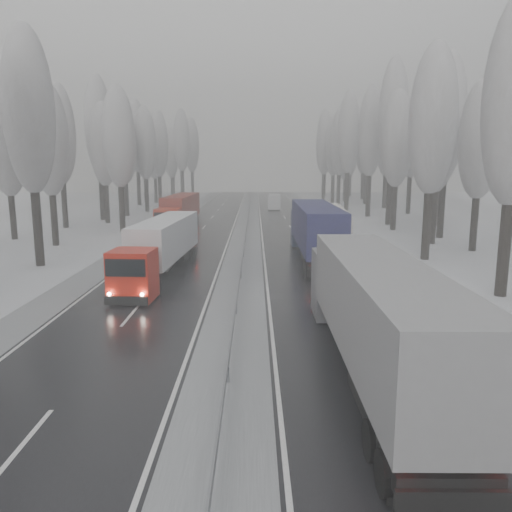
{
  "coord_description": "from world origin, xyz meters",
  "views": [
    {
      "loc": [
        0.94,
        -12.07,
        7.34
      ],
      "look_at": [
        1.0,
        16.33,
        2.2
      ],
      "focal_mm": 35.0,
      "sensor_mm": 36.0,
      "label": 1
    }
  ],
  "objects_px": {
    "truck_red_red": "(180,210)",
    "truck_blue_box": "(314,228)",
    "truck_cream_box": "(327,229)",
    "truck_red_white": "(162,244)",
    "truck_grey_tarp": "(373,307)",
    "box_truck_distant": "(274,202)"
  },
  "relations": [
    {
      "from": "truck_red_red",
      "to": "truck_blue_box",
      "type": "bearing_deg",
      "value": -52.81
    },
    {
      "from": "truck_cream_box",
      "to": "truck_red_white",
      "type": "xyz_separation_m",
      "value": [
        -12.05,
        -6.57,
        -0.17
      ]
    },
    {
      "from": "truck_cream_box",
      "to": "truck_red_white",
      "type": "height_order",
      "value": "truck_cream_box"
    },
    {
      "from": "truck_grey_tarp",
      "to": "truck_cream_box",
      "type": "distance_m",
      "value": 22.99
    },
    {
      "from": "truck_cream_box",
      "to": "truck_red_red",
      "type": "bearing_deg",
      "value": 134.24
    },
    {
      "from": "truck_grey_tarp",
      "to": "box_truck_distant",
      "type": "distance_m",
      "value": 69.24
    },
    {
      "from": "truck_blue_box",
      "to": "truck_cream_box",
      "type": "bearing_deg",
      "value": 40.88
    },
    {
      "from": "truck_cream_box",
      "to": "truck_blue_box",
      "type": "bearing_deg",
      "value": -134.31
    },
    {
      "from": "box_truck_distant",
      "to": "truck_grey_tarp",
      "type": "bearing_deg",
      "value": -86.41
    },
    {
      "from": "truck_grey_tarp",
      "to": "truck_red_white",
      "type": "xyz_separation_m",
      "value": [
        -10.36,
        16.36,
        -0.31
      ]
    },
    {
      "from": "truck_blue_box",
      "to": "truck_cream_box",
      "type": "xyz_separation_m",
      "value": [
        1.16,
        0.99,
        -0.22
      ]
    },
    {
      "from": "truck_grey_tarp",
      "to": "box_truck_distant",
      "type": "relative_size",
      "value": 2.44
    },
    {
      "from": "box_truck_distant",
      "to": "truck_red_red",
      "type": "distance_m",
      "value": 30.83
    },
    {
      "from": "truck_blue_box",
      "to": "truck_grey_tarp",
      "type": "bearing_deg",
      "value": -90.94
    },
    {
      "from": "truck_cream_box",
      "to": "box_truck_distant",
      "type": "distance_m",
      "value": 46.37
    },
    {
      "from": "box_truck_distant",
      "to": "truck_red_red",
      "type": "relative_size",
      "value": 0.44
    },
    {
      "from": "truck_red_white",
      "to": "truck_red_red",
      "type": "relative_size",
      "value": 0.95
    },
    {
      "from": "box_truck_distant",
      "to": "truck_red_white",
      "type": "distance_m",
      "value": 53.74
    },
    {
      "from": "box_truck_distant",
      "to": "truck_red_white",
      "type": "xyz_separation_m",
      "value": [
        -9.6,
        -52.87,
        0.9
      ]
    },
    {
      "from": "truck_grey_tarp",
      "to": "truck_red_white",
      "type": "relative_size",
      "value": 1.13
    },
    {
      "from": "truck_blue_box",
      "to": "truck_red_white",
      "type": "xyz_separation_m",
      "value": [
        -10.89,
        -5.58,
        -0.39
      ]
    },
    {
      "from": "truck_blue_box",
      "to": "box_truck_distant",
      "type": "bearing_deg",
      "value": 92.02
    }
  ]
}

